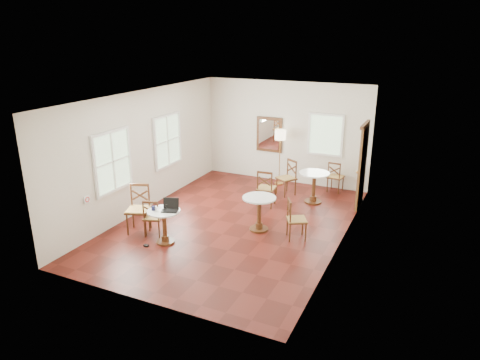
% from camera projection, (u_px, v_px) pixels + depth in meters
% --- Properties ---
extents(ground, '(7.00, 7.00, 0.00)m').
position_uv_depth(ground, '(235.00, 223.00, 10.41)').
color(ground, '#4E140D').
rests_on(ground, ground).
extents(room_shell, '(5.02, 7.02, 3.01)m').
position_uv_depth(room_shell, '(237.00, 143.00, 10.06)').
color(room_shell, silver).
rests_on(room_shell, ground).
extents(cafe_table_near, '(0.70, 0.70, 0.74)m').
position_uv_depth(cafe_table_near, '(164.00, 223.00, 9.33)').
color(cafe_table_near, '#4D2A13').
rests_on(cafe_table_near, ground).
extents(cafe_table_mid, '(0.76, 0.76, 0.80)m').
position_uv_depth(cafe_table_mid, '(259.00, 210.00, 9.92)').
color(cafe_table_mid, '#4D2A13').
rests_on(cafe_table_mid, ground).
extents(cafe_table_back, '(0.79, 0.79, 0.84)m').
position_uv_depth(cafe_table_back, '(314.00, 184.00, 11.53)').
color(cafe_table_back, '#4D2A13').
rests_on(cafe_table_back, ground).
extents(chair_near_a, '(0.50, 0.50, 0.86)m').
position_uv_depth(chair_near_a, '(153.00, 217.00, 9.69)').
color(chair_near_a, '#4D2A13').
rests_on(chair_near_a, ground).
extents(chair_near_b, '(0.64, 0.64, 1.08)m').
position_uv_depth(chair_near_b, '(139.00, 209.00, 9.85)').
color(chair_near_b, '#4D2A13').
rests_on(chair_near_b, ground).
extents(chair_mid_a, '(0.49, 0.49, 0.99)m').
position_uv_depth(chair_mid_a, '(266.00, 188.00, 11.31)').
color(chair_mid_a, '#4D2A13').
rests_on(chair_mid_a, ground).
extents(chair_mid_b, '(0.57, 0.57, 0.91)m').
position_uv_depth(chair_mid_b, '(296.00, 219.00, 9.52)').
color(chair_mid_b, '#4D2A13').
rests_on(chair_mid_b, ground).
extents(chair_back_a, '(0.46, 0.46, 0.89)m').
position_uv_depth(chair_back_a, '(335.00, 177.00, 12.36)').
color(chair_back_a, '#4D2A13').
rests_on(chair_back_a, ground).
extents(chair_back_b, '(0.62, 0.62, 0.98)m').
position_uv_depth(chair_back_b, '(287.00, 178.00, 12.13)').
color(chair_back_b, '#4D2A13').
rests_on(chair_back_b, ground).
extents(floor_lamp, '(0.32, 0.32, 1.64)m').
position_uv_depth(floor_lamp, '(280.00, 138.00, 12.68)').
color(floor_lamp, '#BF8C3F').
rests_on(floor_lamp, ground).
extents(laptop, '(0.41, 0.38, 0.24)m').
position_uv_depth(laptop, '(170.00, 207.00, 9.24)').
color(laptop, black).
rests_on(laptop, cafe_table_near).
extents(mouse, '(0.11, 0.07, 0.04)m').
position_uv_depth(mouse, '(164.00, 209.00, 9.24)').
color(mouse, black).
rests_on(mouse, cafe_table_near).
extents(navy_mug, '(0.12, 0.08, 0.09)m').
position_uv_depth(navy_mug, '(153.00, 208.00, 9.23)').
color(navy_mug, black).
rests_on(navy_mug, cafe_table_near).
extents(water_glass, '(0.07, 0.07, 0.11)m').
position_uv_depth(water_glass, '(166.00, 207.00, 9.27)').
color(water_glass, white).
rests_on(water_glass, cafe_table_near).
extents(power_adapter, '(0.10, 0.06, 0.04)m').
position_uv_depth(power_adapter, '(146.00, 246.00, 9.29)').
color(power_adapter, black).
rests_on(power_adapter, ground).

